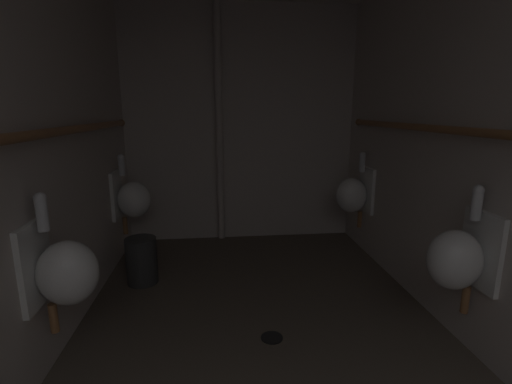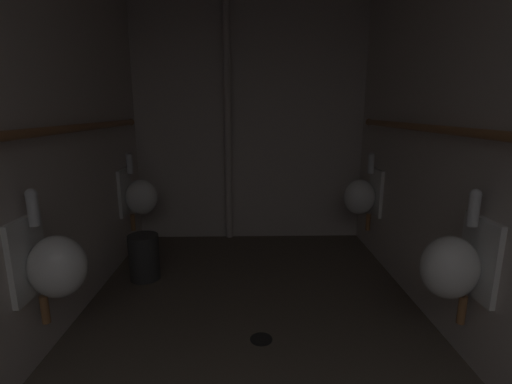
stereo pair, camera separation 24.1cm
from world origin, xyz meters
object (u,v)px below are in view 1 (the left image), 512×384
(urinal_right_far, at_px, (354,194))
(standpipe_back_wall, at_px, (219,127))
(urinal_left_far, at_px, (132,198))
(urinal_right_mid, at_px, (458,258))
(urinal_left_mid, at_px, (63,271))
(floor_drain, at_px, (272,337))
(waste_bin, at_px, (142,261))

(urinal_right_far, xyz_separation_m, standpipe_back_wall, (-1.29, 0.48, 0.63))
(urinal_left_far, height_order, urinal_right_mid, same)
(urinal_left_far, distance_m, standpipe_back_wall, 1.13)
(urinal_right_mid, distance_m, standpipe_back_wall, 2.52)
(urinal_left_mid, distance_m, urinal_right_mid, 2.12)
(floor_drain, relative_size, waste_bin, 0.37)
(standpipe_back_wall, xyz_separation_m, floor_drain, (0.28, -1.83, -1.22))
(urinal_right_mid, height_order, standpipe_back_wall, standpipe_back_wall)
(urinal_right_mid, bearing_deg, urinal_right_far, 90.00)
(urinal_right_far, relative_size, floor_drain, 5.39)
(urinal_right_mid, bearing_deg, urinal_left_far, 142.29)
(urinal_right_mid, relative_size, standpipe_back_wall, 0.31)
(urinal_left_far, height_order, standpipe_back_wall, standpipe_back_wall)
(urinal_left_mid, xyz_separation_m, urinal_right_mid, (2.12, -0.06, 0.00))
(urinal_left_mid, distance_m, floor_drain, 1.27)
(urinal_right_mid, height_order, urinal_right_far, same)
(urinal_left_far, xyz_separation_m, floor_drain, (1.11, -1.39, -0.59))
(standpipe_back_wall, bearing_deg, urinal_left_far, -152.23)
(urinal_right_mid, bearing_deg, floor_drain, 166.31)
(urinal_right_far, bearing_deg, floor_drain, -126.81)
(urinal_left_mid, relative_size, waste_bin, 1.97)
(urinal_right_mid, bearing_deg, urinal_left_mid, 178.44)
(urinal_left_mid, height_order, standpipe_back_wall, standpipe_back_wall)
(urinal_left_mid, relative_size, urinal_left_far, 1.00)
(floor_drain, bearing_deg, urinal_right_mid, -13.69)
(urinal_left_far, height_order, waste_bin, urinal_left_far)
(waste_bin, bearing_deg, urinal_right_mid, -29.76)
(urinal_left_far, relative_size, standpipe_back_wall, 0.31)
(urinal_right_far, relative_size, standpipe_back_wall, 0.31)
(standpipe_back_wall, bearing_deg, waste_bin, -124.95)
(urinal_left_far, distance_m, urinal_right_mid, 2.68)
(urinal_left_far, bearing_deg, urinal_left_mid, -90.00)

